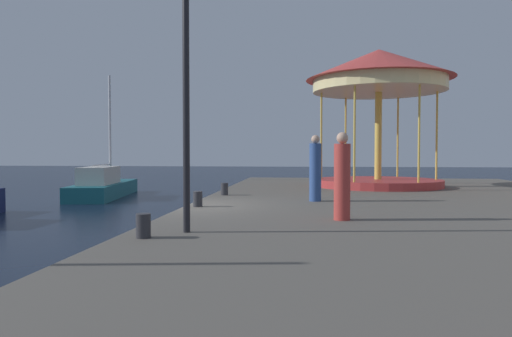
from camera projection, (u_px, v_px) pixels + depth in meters
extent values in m
plane|color=black|center=(188.00, 235.00, 12.44)|extent=(120.00, 120.00, 0.00)
cube|color=#5B564F|center=(445.00, 224.00, 11.71)|extent=(13.25, 27.59, 0.80)
cube|color=#19606B|center=(104.00, 190.00, 23.03)|extent=(2.86, 6.98, 0.70)
cube|color=beige|center=(99.00, 175.00, 22.14)|extent=(1.73, 3.14, 0.82)
cylinder|color=silver|center=(110.00, 129.00, 24.07)|extent=(0.12, 0.12, 5.48)
cylinder|color=silver|center=(102.00, 165.00, 22.61)|extent=(0.55, 3.03, 0.08)
cylinder|color=#B23333|center=(378.00, 183.00, 19.12)|extent=(5.13, 5.13, 0.30)
cylinder|color=gold|center=(378.00, 136.00, 19.05)|extent=(0.28, 0.28, 3.57)
cylinder|color=#F2E099|center=(379.00, 86.00, 18.98)|extent=(5.34, 5.34, 0.50)
cone|color=#C63D38|center=(379.00, 65.00, 18.95)|extent=(5.93, 5.93, 1.24)
cylinder|color=gold|center=(437.00, 136.00, 18.80)|extent=(0.08, 0.08, 3.57)
cylinder|color=gold|center=(398.00, 137.00, 20.92)|extent=(0.08, 0.08, 3.57)
cylinder|color=gold|center=(346.00, 138.00, 21.17)|extent=(0.08, 0.08, 3.57)
cylinder|color=gold|center=(321.00, 136.00, 19.30)|extent=(0.08, 0.08, 3.57)
cylinder|color=gold|center=(355.00, 134.00, 17.18)|extent=(0.08, 0.08, 3.57)
cylinder|color=gold|center=(419.00, 134.00, 16.93)|extent=(0.08, 0.08, 3.57)
cylinder|color=black|center=(186.00, 116.00, 8.11)|extent=(0.12, 0.12, 4.10)
cylinder|color=#2D2D33|center=(198.00, 199.00, 12.03)|extent=(0.24, 0.24, 0.40)
cylinder|color=#2D2D33|center=(143.00, 226.00, 7.64)|extent=(0.24, 0.24, 0.40)
cylinder|color=#2D2D33|center=(224.00, 189.00, 15.28)|extent=(0.24, 0.24, 0.40)
cylinder|color=#B23833|center=(342.00, 182.00, 9.65)|extent=(0.34, 0.34, 1.58)
sphere|color=tan|center=(342.00, 138.00, 9.61)|extent=(0.24, 0.24, 0.24)
cylinder|color=#2D4C8C|center=(315.00, 172.00, 13.37)|extent=(0.34, 0.34, 1.66)
sphere|color=tan|center=(315.00, 139.00, 13.33)|extent=(0.24, 0.24, 0.24)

